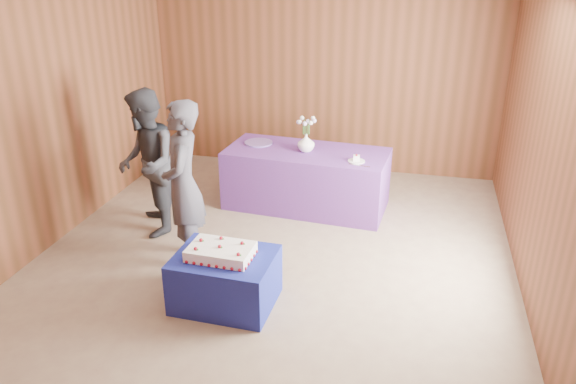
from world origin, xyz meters
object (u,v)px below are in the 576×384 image
(serving_table, at_px, (306,179))
(sheet_cake, at_px, (221,252))
(cake_table, at_px, (225,280))
(vase, at_px, (306,143))
(guest_left, at_px, (183,184))
(guest_right, at_px, (147,164))

(serving_table, bearing_deg, sheet_cake, -93.27)
(cake_table, bearing_deg, serving_table, 84.84)
(vase, height_order, guest_left, guest_left)
(guest_right, bearing_deg, vase, 96.88)
(guest_right, bearing_deg, guest_left, 24.39)
(sheet_cake, distance_m, guest_left, 0.99)
(sheet_cake, distance_m, guest_right, 1.80)
(serving_table, xyz_separation_m, guest_left, (-0.95, -1.62, 0.49))
(vase, bearing_deg, cake_table, -97.08)
(guest_left, xyz_separation_m, guest_right, (-0.66, 0.53, -0.03))
(serving_table, xyz_separation_m, guest_right, (-1.61, -1.09, 0.47))
(cake_table, xyz_separation_m, sheet_cake, (-0.02, -0.02, 0.30))
(guest_left, distance_m, guest_right, 0.85)
(sheet_cake, distance_m, vase, 2.34)
(cake_table, xyz_separation_m, guest_right, (-1.32, 1.20, 0.59))
(cake_table, height_order, serving_table, serving_table)
(cake_table, xyz_separation_m, serving_table, (0.29, 2.29, 0.12))
(cake_table, height_order, sheet_cake, sheet_cake)
(serving_table, bearing_deg, guest_left, -115.86)
(vase, distance_m, guest_right, 1.93)
(vase, distance_m, guest_left, 1.86)
(cake_table, relative_size, vase, 4.10)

